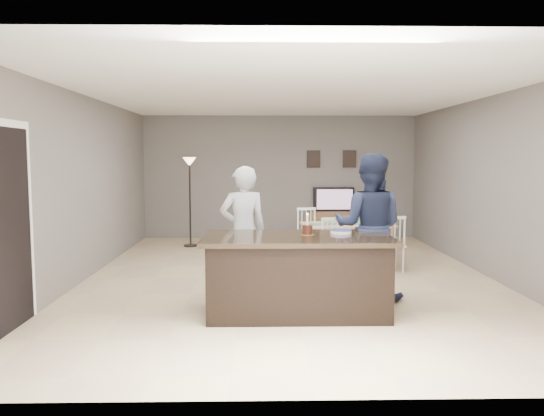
{
  "coord_description": "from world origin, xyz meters",
  "views": [
    {
      "loc": [
        -0.41,
        -7.76,
        1.8
      ],
      "look_at": [
        -0.26,
        -0.3,
        1.08
      ],
      "focal_mm": 35.0,
      "sensor_mm": 36.0,
      "label": 1
    }
  ],
  "objects_px": {
    "woman": "(243,231)",
    "floor_lamp": "(190,177)",
    "man": "(369,227)",
    "television": "(334,199)",
    "plate_stack": "(341,232)",
    "birthday_cake": "(307,230)",
    "kitchen_island": "(297,274)",
    "tv_console": "(334,225)",
    "dining_table": "(347,231)"
  },
  "relations": [
    {
      "from": "woman",
      "to": "floor_lamp",
      "type": "height_order",
      "value": "floor_lamp"
    },
    {
      "from": "man",
      "to": "woman",
      "type": "bearing_deg",
      "value": 9.02
    },
    {
      "from": "television",
      "to": "plate_stack",
      "type": "height_order",
      "value": "television"
    },
    {
      "from": "birthday_cake",
      "to": "man",
      "type": "bearing_deg",
      "value": 33.2
    },
    {
      "from": "woman",
      "to": "man",
      "type": "height_order",
      "value": "man"
    },
    {
      "from": "kitchen_island",
      "to": "man",
      "type": "distance_m",
      "value": 1.24
    },
    {
      "from": "woman",
      "to": "man",
      "type": "xyz_separation_m",
      "value": [
        1.6,
        -0.25,
        0.08
      ]
    },
    {
      "from": "tv_console",
      "to": "woman",
      "type": "height_order",
      "value": "woman"
    },
    {
      "from": "man",
      "to": "floor_lamp",
      "type": "xyz_separation_m",
      "value": [
        -2.79,
        4.01,
        0.47
      ]
    },
    {
      "from": "tv_console",
      "to": "floor_lamp",
      "type": "height_order",
      "value": "floor_lamp"
    },
    {
      "from": "woman",
      "to": "plate_stack",
      "type": "bearing_deg",
      "value": 135.74
    },
    {
      "from": "dining_table",
      "to": "woman",
      "type": "bearing_deg",
      "value": -140.56
    },
    {
      "from": "woman",
      "to": "plate_stack",
      "type": "xyz_separation_m",
      "value": [
        1.17,
        -0.69,
        0.08
      ]
    },
    {
      "from": "tv_console",
      "to": "dining_table",
      "type": "relative_size",
      "value": 0.65
    },
    {
      "from": "television",
      "to": "birthday_cake",
      "type": "bearing_deg",
      "value": 78.98
    },
    {
      "from": "kitchen_island",
      "to": "floor_lamp",
      "type": "height_order",
      "value": "floor_lamp"
    },
    {
      "from": "kitchen_island",
      "to": "tv_console",
      "type": "height_order",
      "value": "kitchen_island"
    },
    {
      "from": "man",
      "to": "dining_table",
      "type": "distance_m",
      "value": 2.18
    },
    {
      "from": "plate_stack",
      "to": "dining_table",
      "type": "height_order",
      "value": "plate_stack"
    },
    {
      "from": "kitchen_island",
      "to": "plate_stack",
      "type": "relative_size",
      "value": 8.43
    },
    {
      "from": "floor_lamp",
      "to": "woman",
      "type": "bearing_deg",
      "value": -72.39
    },
    {
      "from": "floor_lamp",
      "to": "kitchen_island",
      "type": "bearing_deg",
      "value": -68.4
    },
    {
      "from": "birthday_cake",
      "to": "plate_stack",
      "type": "distance_m",
      "value": 0.42
    },
    {
      "from": "man",
      "to": "birthday_cake",
      "type": "height_order",
      "value": "man"
    },
    {
      "from": "woman",
      "to": "plate_stack",
      "type": "relative_size",
      "value": 6.58
    },
    {
      "from": "tv_console",
      "to": "plate_stack",
      "type": "xyz_separation_m",
      "value": [
        -0.67,
        -5.37,
        0.62
      ]
    },
    {
      "from": "birthday_cake",
      "to": "tv_console",
      "type": "bearing_deg",
      "value": 78.85
    },
    {
      "from": "kitchen_island",
      "to": "dining_table",
      "type": "bearing_deg",
      "value": 69.79
    },
    {
      "from": "plate_stack",
      "to": "floor_lamp",
      "type": "distance_m",
      "value": 5.06
    },
    {
      "from": "tv_console",
      "to": "floor_lamp",
      "type": "distance_m",
      "value": 3.36
    },
    {
      "from": "kitchen_island",
      "to": "birthday_cake",
      "type": "bearing_deg",
      "value": 38.12
    },
    {
      "from": "television",
      "to": "floor_lamp",
      "type": "height_order",
      "value": "floor_lamp"
    },
    {
      "from": "tv_console",
      "to": "floor_lamp",
      "type": "xyz_separation_m",
      "value": [
        -3.04,
        -0.93,
        1.09
      ]
    },
    {
      "from": "tv_console",
      "to": "plate_stack",
      "type": "distance_m",
      "value": 5.45
    },
    {
      "from": "floor_lamp",
      "to": "birthday_cake",
      "type": "bearing_deg",
      "value": -66.7
    },
    {
      "from": "woman",
      "to": "floor_lamp",
      "type": "distance_m",
      "value": 3.98
    },
    {
      "from": "kitchen_island",
      "to": "plate_stack",
      "type": "xyz_separation_m",
      "value": [
        0.53,
        0.2,
        0.47
      ]
    },
    {
      "from": "tv_console",
      "to": "birthday_cake",
      "type": "height_order",
      "value": "birthday_cake"
    },
    {
      "from": "plate_stack",
      "to": "dining_table",
      "type": "bearing_deg",
      "value": 79.06
    },
    {
      "from": "man",
      "to": "plate_stack",
      "type": "relative_size",
      "value": 7.21
    },
    {
      "from": "tv_console",
      "to": "television",
      "type": "bearing_deg",
      "value": 90.0
    },
    {
      "from": "woman",
      "to": "plate_stack",
      "type": "distance_m",
      "value": 1.36
    },
    {
      "from": "tv_console",
      "to": "man",
      "type": "relative_size",
      "value": 0.65
    },
    {
      "from": "man",
      "to": "dining_table",
      "type": "height_order",
      "value": "man"
    },
    {
      "from": "plate_stack",
      "to": "floor_lamp",
      "type": "xyz_separation_m",
      "value": [
        -2.36,
        4.44,
        0.47
      ]
    },
    {
      "from": "tv_console",
      "to": "woman",
      "type": "distance_m",
      "value": 5.06
    },
    {
      "from": "birthday_cake",
      "to": "dining_table",
      "type": "xyz_separation_m",
      "value": [
        0.91,
        2.69,
        -0.39
      ]
    },
    {
      "from": "woman",
      "to": "dining_table",
      "type": "xyz_separation_m",
      "value": [
        1.67,
        1.9,
        -0.27
      ]
    },
    {
      "from": "tv_console",
      "to": "television",
      "type": "distance_m",
      "value": 0.57
    },
    {
      "from": "birthday_cake",
      "to": "dining_table",
      "type": "bearing_deg",
      "value": 71.41
    }
  ]
}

